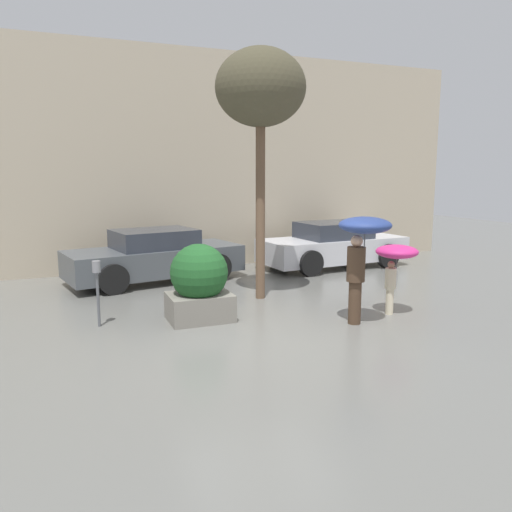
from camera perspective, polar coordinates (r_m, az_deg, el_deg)
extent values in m
plane|color=slate|center=(8.33, 0.44, -9.06)|extent=(40.00, 40.00, 0.00)
cube|color=#B7A88E|center=(14.15, -9.64, 10.71)|extent=(18.00, 0.30, 6.00)
cube|color=gray|center=(9.17, -6.45, -5.79)|extent=(1.13, 0.88, 0.49)
sphere|color=#1E5123|center=(9.02, -6.52, -1.89)|extent=(1.04, 1.04, 1.04)
cylinder|color=#473323|center=(9.03, 11.23, -5.23)|extent=(0.22, 0.22, 0.77)
cylinder|color=#473323|center=(8.88, 11.37, -0.92)|extent=(0.32, 0.32, 0.61)
sphere|color=tan|center=(8.82, 11.46, 1.70)|extent=(0.21, 0.21, 0.21)
cylinder|color=#4C4C51|center=(8.76, 12.29, 1.31)|extent=(0.02, 0.02, 0.66)
ellipsoid|color=navy|center=(8.72, 12.36, 3.46)|extent=(0.90, 0.90, 0.29)
cylinder|color=beige|center=(9.81, 15.02, -5.03)|extent=(0.14, 0.14, 0.50)
cylinder|color=beige|center=(9.71, 15.13, -2.48)|extent=(0.21, 0.21, 0.39)
sphere|color=#997056|center=(9.66, 15.20, -0.95)|extent=(0.13, 0.13, 0.13)
cylinder|color=#4C4C51|center=(9.68, 15.75, -0.95)|extent=(0.02, 0.02, 0.49)
ellipsoid|color=#E02D84|center=(9.64, 15.81, 0.48)|extent=(0.78, 0.78, 0.25)
cube|color=#4C5156|center=(12.60, -11.47, -0.52)|extent=(4.47, 2.47, 0.65)
cube|color=#2D333D|center=(12.52, -11.55, 1.95)|extent=(2.15, 1.77, 0.45)
cylinder|color=black|center=(11.44, -16.01, -2.56)|extent=(0.72, 0.35, 0.69)
cylinder|color=black|center=(13.01, -18.17, -1.25)|extent=(0.72, 0.35, 0.69)
cylinder|color=black|center=(12.43, -4.39, -1.29)|extent=(0.72, 0.35, 0.69)
cylinder|color=black|center=(13.89, -7.69, -0.21)|extent=(0.72, 0.35, 0.69)
cube|color=silver|center=(14.41, 8.78, 0.78)|extent=(4.33, 2.06, 0.65)
cube|color=#2D333D|center=(14.34, 8.83, 2.95)|extent=(2.01, 1.59, 0.45)
cylinder|color=black|center=(13.03, 6.26, -0.82)|extent=(0.70, 0.28, 0.69)
cylinder|color=black|center=(14.43, 2.63, 0.22)|extent=(0.70, 0.28, 0.69)
cylinder|color=black|center=(14.61, 14.82, 0.02)|extent=(0.70, 0.28, 0.69)
cylinder|color=black|center=(15.87, 10.82, 0.89)|extent=(0.70, 0.28, 0.69)
cylinder|color=brown|center=(10.45, 0.50, 5.47)|extent=(0.20, 0.20, 3.85)
ellipsoid|color=#4C4733|center=(10.57, 0.52, 18.72)|extent=(1.84, 1.84, 1.56)
cylinder|color=#595B60|center=(9.10, -17.60, -4.77)|extent=(0.05, 0.05, 0.96)
cylinder|color=gray|center=(8.98, -17.78, -1.17)|extent=(0.14, 0.14, 0.20)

